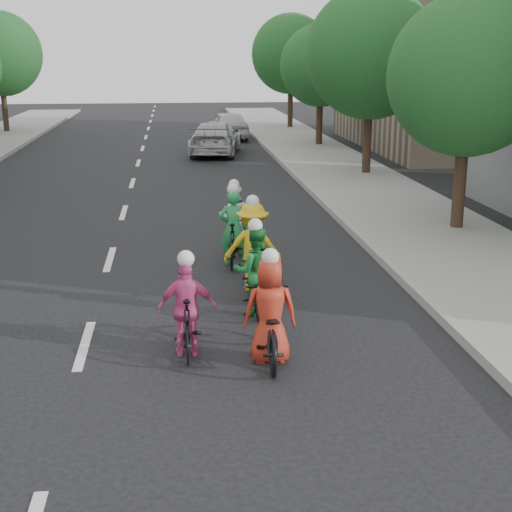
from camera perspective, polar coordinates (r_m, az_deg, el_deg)
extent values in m
plane|color=black|center=(11.77, -13.55, -6.96)|extent=(120.00, 120.00, 0.00)
cube|color=gray|center=(22.22, 10.54, 4.13)|extent=(4.00, 80.00, 0.15)
cube|color=#999993|center=(21.73, 5.60, 4.10)|extent=(0.18, 80.00, 0.18)
cube|color=gray|center=(37.69, 16.53, 14.46)|extent=(10.00, 14.00, 8.00)
cylinder|color=black|center=(44.97, -19.43, 10.81)|extent=(0.32, 0.32, 2.48)
sphere|color=#1D5721|center=(44.85, -19.83, 14.98)|extent=(4.80, 4.80, 4.80)
cylinder|color=black|center=(19.15, 15.95, 5.18)|extent=(0.32, 0.32, 2.27)
sphere|color=#1D5721|center=(18.87, 16.61, 13.67)|extent=(4.00, 4.00, 4.00)
cylinder|color=black|center=(27.57, 8.87, 8.90)|extent=(0.32, 0.32, 2.48)
sphere|color=#1D5721|center=(27.38, 9.17, 15.73)|extent=(4.80, 4.80, 4.80)
cylinder|color=black|center=(36.29, 5.08, 10.47)|extent=(0.32, 0.32, 2.27)
sphere|color=#1D5721|center=(36.14, 5.19, 14.95)|extent=(4.00, 4.00, 4.00)
cylinder|color=black|center=(45.10, 2.75, 11.68)|extent=(0.32, 0.32, 2.48)
sphere|color=#1D5721|center=(44.99, 2.81, 15.85)|extent=(4.80, 4.80, 4.80)
imported|color=black|center=(10.79, 1.05, -5.73)|extent=(0.78, 1.96, 1.01)
imported|color=red|center=(10.59, 1.13, -4.40)|extent=(0.82, 0.56, 1.62)
sphere|color=white|center=(10.33, 1.16, -0.07)|extent=(0.26, 0.26, 0.26)
imported|color=black|center=(15.65, -1.85, 1.09)|extent=(0.69, 1.69, 0.99)
imported|color=green|center=(15.47, -1.83, 2.23)|extent=(0.66, 0.48, 1.68)
sphere|color=white|center=(15.29, -1.86, 5.36)|extent=(0.26, 0.26, 0.26)
imported|color=black|center=(11.06, -5.50, -5.38)|extent=(0.49, 1.62, 0.97)
imported|color=#EB529B|center=(10.87, -5.53, -4.19)|extent=(0.90, 0.39, 1.53)
sphere|color=white|center=(10.63, -5.64, -0.22)|extent=(0.26, 0.26, 0.26)
imported|color=black|center=(12.73, -0.12, -2.51)|extent=(0.45, 1.56, 0.94)
imported|color=#1C7E33|center=(12.53, -0.07, -1.22)|extent=(0.78, 0.61, 1.60)
sphere|color=white|center=(12.32, -0.07, 2.42)|extent=(0.26, 0.26, 0.26)
imported|color=black|center=(14.06, -0.32, -0.83)|extent=(0.79, 1.74, 0.88)
imported|color=yellow|center=(13.85, -0.28, 0.76)|extent=(1.20, 0.78, 1.74)
sphere|color=white|center=(13.64, -0.28, 4.38)|extent=(0.26, 0.26, 0.26)
imported|color=black|center=(17.15, -1.77, 2.07)|extent=(0.68, 1.56, 0.80)
imported|color=white|center=(16.97, -1.75, 3.15)|extent=(0.79, 0.64, 1.51)
sphere|color=white|center=(16.82, -1.78, 5.72)|extent=(0.26, 0.26, 0.26)
imported|color=#A5A5A9|center=(33.39, -3.27, 9.38)|extent=(2.93, 5.46, 1.51)
imported|color=silver|center=(39.84, -2.25, 10.45)|extent=(2.19, 4.61, 1.52)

